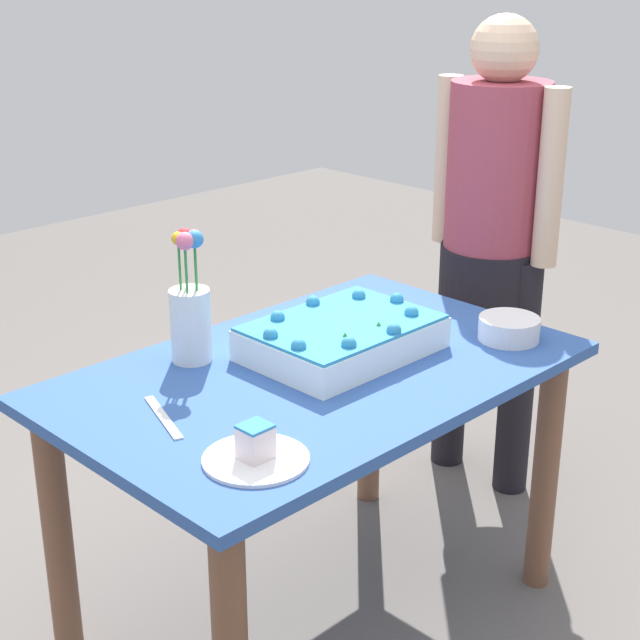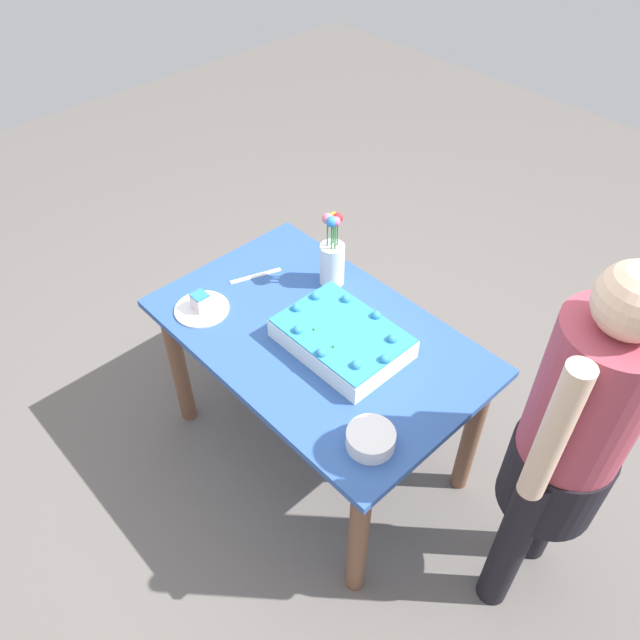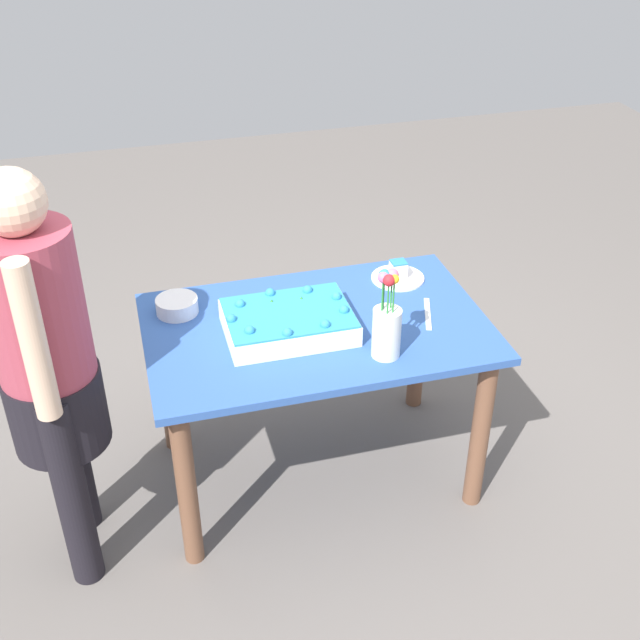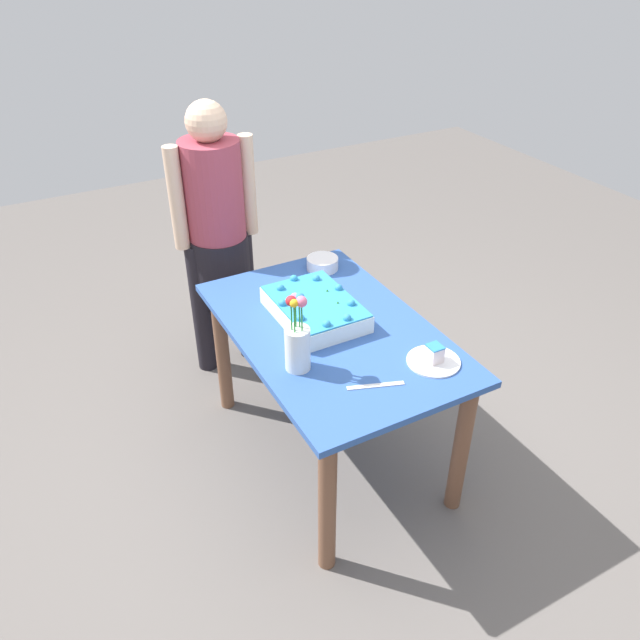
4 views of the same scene
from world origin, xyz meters
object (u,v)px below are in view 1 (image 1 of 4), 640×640
Objects in this scene: sheet_cake at (342,337)px; serving_plate_with_slice at (256,452)px; cake_knife at (163,417)px; flower_vase at (190,312)px; fruit_bowl at (509,328)px; person_standing at (493,229)px.

serving_plate_with_slice is (-0.51, -0.26, -0.02)m from sheet_cake.
cake_knife is 0.34m from flower_vase.
sheet_cake is 0.44m from fruit_bowl.
fruit_bowl is at bearing -32.70° from sheet_cake.
sheet_cake is 1.38× the size of flower_vase.
cake_knife is 1.40× the size of fruit_bowl.
person_standing is at bearing 16.79° from serving_plate_with_slice.
sheet_cake is at bearing 147.30° from fruit_bowl.
person_standing is (0.82, 0.14, 0.09)m from sheet_cake.
serving_plate_with_slice is at bearing -153.14° from sheet_cake.
serving_plate_with_slice is 0.54m from flower_vase.
serving_plate_with_slice is 0.65× the size of flower_vase.
serving_plate_with_slice is at bearing -178.63° from fruit_bowl.
sheet_cake is at bearing -72.95° from cake_knife.
fruit_bowl is (0.66, -0.47, -0.09)m from flower_vase.
flower_vase is at bearing 141.69° from sheet_cake.
cake_knife is at bearing 177.62° from sheet_cake.
cake_knife is at bearing 93.40° from serving_plate_with_slice.
flower_vase is 0.81m from fruit_bowl.
flower_vase is (0.22, 0.49, 0.10)m from serving_plate_with_slice.
fruit_bowl is (0.37, -0.24, -0.01)m from sheet_cake.
serving_plate_with_slice is at bearing 16.79° from person_standing.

